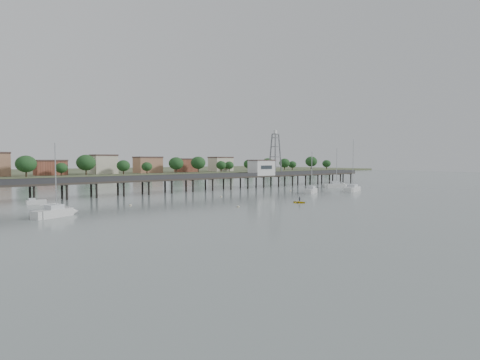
% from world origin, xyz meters
% --- Properties ---
extents(ground_plane, '(500.00, 500.00, 0.00)m').
position_xyz_m(ground_plane, '(0.00, 0.00, 0.00)').
color(ground_plane, slate).
rests_on(ground_plane, ground).
extents(pier, '(150.00, 5.00, 5.50)m').
position_xyz_m(pier, '(0.00, 60.00, 3.79)').
color(pier, '#2D2823').
rests_on(pier, ground).
extents(pier_building, '(8.40, 5.40, 5.30)m').
position_xyz_m(pier_building, '(25.00, 60.00, 6.67)').
color(pier_building, silver).
rests_on(pier_building, ground).
extents(lattice_tower, '(3.20, 3.20, 15.50)m').
position_xyz_m(lattice_tower, '(31.50, 60.00, 11.10)').
color(lattice_tower, slate).
rests_on(lattice_tower, ground).
extents(sailboat_d, '(10.41, 5.90, 16.34)m').
position_xyz_m(sailboat_d, '(36.41, 31.39, 0.63)').
color(sailboat_d, silver).
rests_on(sailboat_d, ground).
extents(sailboat_c, '(7.48, 4.97, 12.09)m').
position_xyz_m(sailboat_c, '(20.95, 34.46, 0.65)').
color(sailboat_c, silver).
rests_on(sailboat_c, ground).
extents(sailboat_a, '(7.96, 5.16, 12.79)m').
position_xyz_m(sailboat_a, '(-47.09, 31.15, 0.64)').
color(sailboat_a, silver).
rests_on(sailboat_a, ground).
extents(sailboat_e, '(8.60, 6.21, 13.94)m').
position_xyz_m(sailboat_e, '(43.74, 42.24, 0.64)').
color(sailboat_e, silver).
rests_on(sailboat_e, ground).
extents(white_tender, '(3.95, 1.98, 1.48)m').
position_xyz_m(white_tender, '(-46.02, 52.99, 0.46)').
color(white_tender, silver).
rests_on(white_tender, ground).
extents(yellow_dinghy, '(2.00, 1.28, 2.72)m').
position_xyz_m(yellow_dinghy, '(-1.05, 19.43, 0.00)').
color(yellow_dinghy, yellow).
rests_on(yellow_dinghy, ground).
extents(dinghy_occupant, '(0.60, 1.15, 0.26)m').
position_xyz_m(dinghy_occupant, '(-1.05, 19.43, 0.00)').
color(dinghy_occupant, black).
rests_on(dinghy_occupant, ground).
extents(mooring_buoys, '(69.07, 21.31, 0.39)m').
position_xyz_m(mooring_buoys, '(0.67, 34.80, 0.08)').
color(mooring_buoys, beige).
rests_on(mooring_buoys, ground).
extents(far_shore, '(500.00, 170.00, 10.40)m').
position_xyz_m(far_shore, '(0.36, 239.58, 0.95)').
color(far_shore, '#475133').
rests_on(far_shore, ground).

